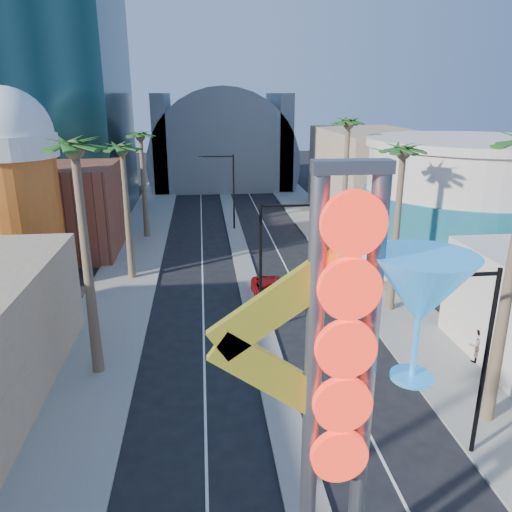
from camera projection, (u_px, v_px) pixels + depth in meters
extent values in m
cube|color=gray|center=(134.00, 258.00, 44.03)|extent=(5.00, 100.00, 0.15)
cube|color=gray|center=(344.00, 251.00, 45.99)|extent=(5.00, 100.00, 0.15)
cube|color=gray|center=(238.00, 245.00, 47.84)|extent=(1.60, 84.00, 0.15)
cube|color=brown|center=(61.00, 209.00, 44.97)|extent=(10.00, 10.00, 8.00)
cube|color=tan|center=(370.00, 175.00, 57.42)|extent=(10.00, 20.00, 10.00)
cylinder|color=#B14417|center=(18.00, 220.00, 37.00)|extent=(6.40, 6.40, 10.00)
cylinder|color=white|center=(6.00, 146.00, 35.32)|extent=(7.00, 7.00, 1.60)
sphere|color=white|center=(5.00, 134.00, 35.08)|extent=(6.60, 6.60, 6.60)
cylinder|color=beige|center=(465.00, 209.00, 40.61)|extent=(16.00, 16.00, 10.00)
cylinder|color=teal|center=(465.00, 209.00, 40.61)|extent=(16.60, 16.60, 3.00)
cylinder|color=beige|center=(474.00, 142.00, 38.97)|extent=(16.60, 16.60, 0.60)
cylinder|color=slate|center=(222.00, 160.00, 78.76)|extent=(22.00, 16.00, 22.00)
cube|color=slate|center=(163.00, 141.00, 76.90)|extent=(2.00, 16.00, 14.00)
cube|color=slate|center=(279.00, 140.00, 78.76)|extent=(2.00, 16.00, 14.00)
cylinder|color=slate|center=(312.00, 400.00, 12.70)|extent=(0.44, 0.44, 12.00)
cylinder|color=slate|center=(365.00, 396.00, 12.85)|extent=(0.44, 0.44, 12.00)
cube|color=slate|center=(352.00, 167.00, 10.94)|extent=(1.80, 0.50, 0.30)
cylinder|color=red|center=(354.00, 224.00, 10.99)|extent=(1.50, 0.25, 1.50)
cylinder|color=red|center=(350.00, 289.00, 11.47)|extent=(1.50, 0.25, 1.50)
cylinder|color=red|center=(346.00, 349.00, 11.95)|extent=(1.50, 0.25, 1.50)
cylinder|color=red|center=(342.00, 404.00, 12.43)|extent=(1.50, 0.25, 1.50)
cylinder|color=red|center=(339.00, 456.00, 12.91)|extent=(1.50, 0.25, 1.50)
cube|color=yellow|center=(278.00, 304.00, 11.77)|extent=(3.47, 0.25, 2.80)
cube|color=yellow|center=(277.00, 378.00, 12.39)|extent=(3.47, 0.25, 2.80)
cone|color=#2586D5|center=(421.00, 290.00, 12.07)|extent=(2.60, 2.60, 1.80)
cylinder|color=#2586D5|center=(415.00, 349.00, 12.57)|extent=(0.16, 0.16, 1.60)
cylinder|color=#2586D5|center=(412.00, 377.00, 12.82)|extent=(1.10, 1.10, 0.12)
cylinder|color=black|center=(261.00, 269.00, 29.62)|extent=(0.18, 0.18, 8.00)
cube|color=black|center=(292.00, 206.00, 28.62)|extent=(3.60, 0.12, 0.12)
cube|color=slate|center=(319.00, 207.00, 28.82)|extent=(0.60, 0.25, 0.18)
cylinder|color=black|center=(234.00, 193.00, 52.30)|extent=(0.18, 0.18, 8.00)
cube|color=black|center=(216.00, 157.00, 50.93)|extent=(3.60, 0.12, 0.12)
cube|color=slate|center=(200.00, 158.00, 50.80)|extent=(0.60, 0.25, 0.18)
cylinder|color=black|center=(485.00, 367.00, 19.02)|extent=(0.18, 0.18, 8.00)
cube|color=black|center=(457.00, 275.00, 17.67)|extent=(3.24, 0.12, 0.12)
cube|color=slate|center=(417.00, 279.00, 17.55)|extent=(0.60, 0.25, 0.18)
cylinder|color=brown|center=(88.00, 269.00, 24.36)|extent=(0.40, 0.40, 11.50)
sphere|color=#194416|center=(74.00, 150.00, 22.58)|extent=(2.40, 2.40, 2.40)
cylinder|color=brown|center=(128.00, 217.00, 37.83)|extent=(0.40, 0.40, 10.00)
sphere|color=#194416|center=(122.00, 150.00, 36.27)|extent=(2.40, 2.40, 2.40)
cylinder|color=brown|center=(144.00, 189.00, 49.17)|extent=(0.40, 0.40, 10.00)
sphere|color=#194416|center=(140.00, 137.00, 47.62)|extent=(2.40, 2.40, 2.40)
cylinder|color=brown|center=(507.00, 296.00, 20.47)|extent=(0.40, 0.40, 12.00)
cylinder|color=brown|center=(396.00, 235.00, 32.05)|extent=(0.40, 0.40, 10.50)
sphere|color=#194416|center=(403.00, 153.00, 30.42)|extent=(2.40, 2.40, 2.40)
cylinder|color=brown|center=(345.00, 193.00, 43.23)|extent=(0.40, 0.40, 11.50)
sphere|color=#194416|center=(348.00, 124.00, 41.45)|extent=(2.40, 2.40, 2.40)
imported|color=#9A0B0D|center=(270.00, 291.00, 35.19)|extent=(2.27, 4.92, 1.37)
imported|color=gray|center=(477.00, 346.00, 26.64)|extent=(0.96, 0.76, 1.91)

